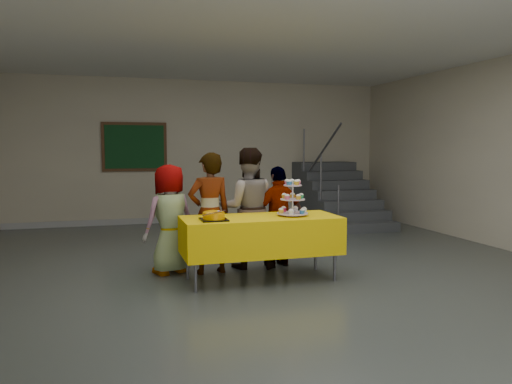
# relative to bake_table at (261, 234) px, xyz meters

# --- Properties ---
(room_shell) EXTENTS (10.00, 10.04, 3.02)m
(room_shell) POSITION_rel_bake_table_xyz_m (0.18, -0.07, 1.57)
(room_shell) COLOR #4C514C
(room_shell) RESTS_ON ground
(bake_table) EXTENTS (1.88, 0.78, 0.77)m
(bake_table) POSITION_rel_bake_table_xyz_m (0.00, 0.00, 0.00)
(bake_table) COLOR #595960
(bake_table) RESTS_ON ground
(cupcake_stand) EXTENTS (0.38, 0.38, 0.44)m
(cupcake_stand) POSITION_rel_bake_table_xyz_m (0.40, -0.02, 0.40)
(cupcake_stand) COLOR silver
(cupcake_stand) RESTS_ON bake_table
(bear_cake) EXTENTS (0.32, 0.36, 0.12)m
(bear_cake) POSITION_rel_bake_table_xyz_m (-0.60, -0.13, 0.27)
(bear_cake) COLOR black
(bear_cake) RESTS_ON bake_table
(schoolchild_a) EXTENTS (0.80, 0.69, 1.39)m
(schoolchild_a) POSITION_rel_bake_table_xyz_m (-1.01, 0.64, 0.14)
(schoolchild_a) COLOR slate
(schoolchild_a) RESTS_ON ground
(schoolchild_b) EXTENTS (0.61, 0.45, 1.53)m
(schoolchild_b) POSITION_rel_bake_table_xyz_m (-0.52, 0.51, 0.21)
(schoolchild_b) COLOR slate
(schoolchild_b) RESTS_ON ground
(schoolchild_c) EXTENTS (0.87, 0.74, 1.59)m
(schoolchild_c) POSITION_rel_bake_table_xyz_m (0.02, 0.66, 0.24)
(schoolchild_c) COLOR slate
(schoolchild_c) RESTS_ON ground
(schoolchild_d) EXTENTS (0.84, 0.48, 1.35)m
(schoolchild_d) POSITION_rel_bake_table_xyz_m (0.44, 0.61, 0.12)
(schoolchild_d) COLOR slate
(schoolchild_d) RESTS_ON ground
(staircase) EXTENTS (1.30, 2.40, 2.04)m
(staircase) POSITION_rel_bake_table_xyz_m (2.88, 4.04, -0.07)
(staircase) COLOR #424447
(staircase) RESTS_ON ground
(noticeboard) EXTENTS (1.30, 0.05, 1.00)m
(noticeboard) POSITION_rel_bake_table_xyz_m (-1.21, 4.87, 1.04)
(noticeboard) COLOR #472B16
(noticeboard) RESTS_ON ground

